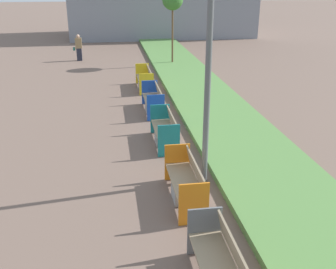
{
  "coord_description": "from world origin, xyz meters",
  "views": [
    {
      "loc": [
        -0.62,
        2.09,
        4.69
      ],
      "look_at": [
        0.9,
        12.18,
        0.6
      ],
      "focal_mm": 42.0,
      "sensor_mm": 36.0,
      "label": 1
    }
  ],
  "objects_px": {
    "sapling_tree_far": "(173,0)",
    "bench_yellow_frame": "(145,81)",
    "bench_blue_frame": "(154,102)",
    "bench_teal_frame": "(165,132)",
    "pedestrian_walking": "(79,48)",
    "bench_orange_frame": "(186,185)"
  },
  "relations": [
    {
      "from": "bench_orange_frame",
      "to": "bench_teal_frame",
      "type": "bearing_deg",
      "value": 90.02
    },
    {
      "from": "sapling_tree_far",
      "to": "pedestrian_walking",
      "type": "bearing_deg",
      "value": 158.18
    },
    {
      "from": "bench_orange_frame",
      "to": "pedestrian_walking",
      "type": "xyz_separation_m",
      "value": [
        -3.31,
        16.69,
        0.41
      ]
    },
    {
      "from": "bench_teal_frame",
      "to": "sapling_tree_far",
      "type": "xyz_separation_m",
      "value": [
        2.03,
        11.27,
        3.18
      ]
    },
    {
      "from": "bench_yellow_frame",
      "to": "bench_teal_frame",
      "type": "bearing_deg",
      "value": -90.02
    },
    {
      "from": "bench_blue_frame",
      "to": "pedestrian_walking",
      "type": "xyz_separation_m",
      "value": [
        -3.31,
        10.33,
        0.41
      ]
    },
    {
      "from": "bench_yellow_frame",
      "to": "sapling_tree_far",
      "type": "bearing_deg",
      "value": 67.53
    },
    {
      "from": "sapling_tree_far",
      "to": "pedestrian_walking",
      "type": "height_order",
      "value": "sapling_tree_far"
    },
    {
      "from": "bench_blue_frame",
      "to": "pedestrian_walking",
      "type": "bearing_deg",
      "value": 107.79
    },
    {
      "from": "sapling_tree_far",
      "to": "bench_orange_frame",
      "type": "bearing_deg",
      "value": -97.96
    },
    {
      "from": "bench_blue_frame",
      "to": "bench_teal_frame",
      "type": "bearing_deg",
      "value": -90.04
    },
    {
      "from": "sapling_tree_far",
      "to": "pedestrian_walking",
      "type": "distance_m",
      "value": 6.39
    },
    {
      "from": "bench_teal_frame",
      "to": "sapling_tree_far",
      "type": "relative_size",
      "value": 0.46
    },
    {
      "from": "bench_teal_frame",
      "to": "sapling_tree_far",
      "type": "bearing_deg",
      "value": 79.77
    },
    {
      "from": "pedestrian_walking",
      "to": "bench_yellow_frame",
      "type": "bearing_deg",
      "value": -64.83
    },
    {
      "from": "bench_orange_frame",
      "to": "bench_blue_frame",
      "type": "height_order",
      "value": "same"
    },
    {
      "from": "sapling_tree_far",
      "to": "bench_teal_frame",
      "type": "bearing_deg",
      "value": -100.23
    },
    {
      "from": "bench_orange_frame",
      "to": "sapling_tree_far",
      "type": "relative_size",
      "value": 0.48
    },
    {
      "from": "sapling_tree_far",
      "to": "bench_yellow_frame",
      "type": "bearing_deg",
      "value": -112.47
    },
    {
      "from": "bench_teal_frame",
      "to": "bench_yellow_frame",
      "type": "bearing_deg",
      "value": 89.98
    },
    {
      "from": "bench_teal_frame",
      "to": "bench_yellow_frame",
      "type": "distance_m",
      "value": 6.36
    },
    {
      "from": "bench_yellow_frame",
      "to": "sapling_tree_far",
      "type": "xyz_separation_m",
      "value": [
        2.03,
        4.91,
        3.17
      ]
    }
  ]
}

